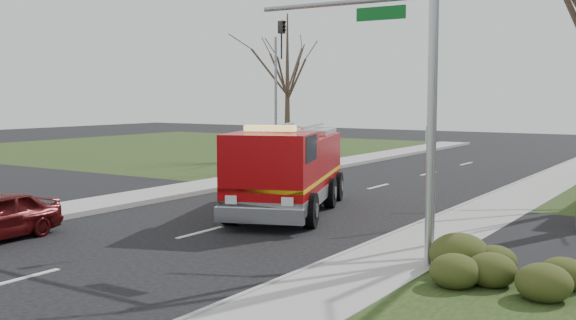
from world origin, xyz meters
The scene contains 9 objects.
ground centered at (0.00, 0.00, 0.00)m, with size 120.00×120.00×0.00m, color black.
sidewalk_right centered at (6.20, 0.00, 0.07)m, with size 2.40×80.00×0.15m, color #969691.
sidewalk_left centered at (-6.20, 0.00, 0.07)m, with size 2.40×80.00×0.15m, color #969691.
hedge_corner centered at (9.00, -1.00, 0.58)m, with size 2.80×2.00×0.90m, color #2B3312.
bare_tree_left centered at (-10.00, 20.00, 5.56)m, with size 4.50×4.50×9.00m.
traffic_signal_mast centered at (5.21, 1.50, 4.71)m, with size 5.29×0.18×6.80m.
streetlight_pole centered at (7.14, -0.50, 4.55)m, with size 1.48×0.16×8.40m.
utility_pole_far centered at (-6.80, 14.00, 3.50)m, with size 0.14×0.14×7.00m, color gray.
fire_engine centered at (0.25, 4.28, 1.40)m, with size 5.17×8.12×3.10m.
Camera 1 is at (12.74, -14.84, 3.98)m, focal length 42.00 mm.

